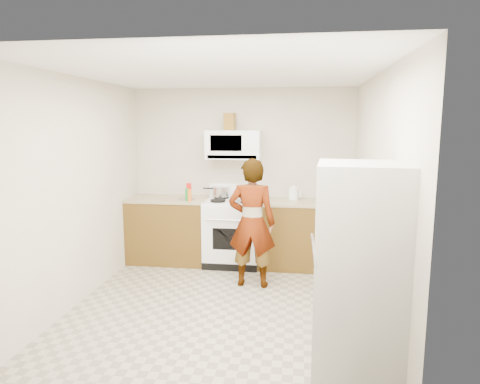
% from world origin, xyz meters
% --- Properties ---
extents(floor, '(3.60, 3.60, 0.00)m').
position_xyz_m(floor, '(0.00, 0.00, 0.00)').
color(floor, gray).
rests_on(floor, ground).
extents(back_wall, '(3.20, 0.02, 2.50)m').
position_xyz_m(back_wall, '(0.00, 1.79, 1.25)').
color(back_wall, beige).
rests_on(back_wall, floor).
extents(right_wall, '(0.02, 3.60, 2.50)m').
position_xyz_m(right_wall, '(1.59, 0.00, 1.25)').
color(right_wall, beige).
rests_on(right_wall, floor).
extents(cabinet_left, '(1.12, 0.62, 0.90)m').
position_xyz_m(cabinet_left, '(-1.04, 1.49, 0.45)').
color(cabinet_left, '#573D14').
rests_on(cabinet_left, floor).
extents(counter_left, '(1.14, 0.64, 0.03)m').
position_xyz_m(counter_left, '(-1.04, 1.49, 0.92)').
color(counter_left, tan).
rests_on(counter_left, cabinet_left).
extents(cabinet_right, '(0.80, 0.62, 0.90)m').
position_xyz_m(cabinet_right, '(0.68, 1.49, 0.45)').
color(cabinet_right, '#573D14').
rests_on(cabinet_right, floor).
extents(counter_right, '(0.82, 0.64, 0.03)m').
position_xyz_m(counter_right, '(0.68, 1.49, 0.92)').
color(counter_right, tan).
rests_on(counter_right, cabinet_right).
extents(gas_range, '(0.76, 0.65, 1.13)m').
position_xyz_m(gas_range, '(-0.10, 1.48, 0.49)').
color(gas_range, white).
rests_on(gas_range, floor).
extents(microwave, '(0.76, 0.38, 0.40)m').
position_xyz_m(microwave, '(-0.10, 1.61, 1.70)').
color(microwave, white).
rests_on(microwave, back_wall).
extents(person, '(0.59, 0.40, 1.59)m').
position_xyz_m(person, '(0.26, 0.69, 0.79)').
color(person, tan).
rests_on(person, floor).
extents(fridge, '(0.75, 0.75, 1.70)m').
position_xyz_m(fridge, '(1.31, -1.09, 0.85)').
color(fridge, silver).
rests_on(fridge, floor).
extents(kettle, '(0.18, 0.18, 0.17)m').
position_xyz_m(kettle, '(0.75, 1.61, 1.02)').
color(kettle, white).
rests_on(kettle, counter_right).
extents(jug, '(0.16, 0.16, 0.24)m').
position_xyz_m(jug, '(-0.15, 1.61, 2.02)').
color(jug, brown).
rests_on(jug, microwave).
extents(saucepan, '(0.28, 0.28, 0.13)m').
position_xyz_m(saucepan, '(-0.29, 1.64, 1.02)').
color(saucepan, '#BBBABF').
rests_on(saucepan, gas_range).
extents(tray, '(0.28, 0.21, 0.05)m').
position_xyz_m(tray, '(0.08, 1.33, 0.96)').
color(tray, silver).
rests_on(tray, gas_range).
extents(bottle_spray, '(0.09, 0.09, 0.23)m').
position_xyz_m(bottle_spray, '(-0.71, 1.42, 1.05)').
color(bottle_spray, red).
rests_on(bottle_spray, counter_left).
extents(bottle_hot_sauce, '(0.06, 0.06, 0.16)m').
position_xyz_m(bottle_hot_sauce, '(-0.67, 1.28, 1.02)').
color(bottle_hot_sauce, '#DB5E18').
rests_on(bottle_hot_sauce, counter_left).
extents(bottle_green_cap, '(0.07, 0.07, 0.17)m').
position_xyz_m(bottle_green_cap, '(-0.71, 1.31, 1.02)').
color(bottle_green_cap, '#178027').
rests_on(bottle_green_cap, counter_left).
extents(pot_lid, '(0.28, 0.28, 0.01)m').
position_xyz_m(pot_lid, '(-0.75, 1.41, 0.94)').
color(pot_lid, silver).
rests_on(pot_lid, counter_left).
extents(broom, '(0.20, 0.21, 1.24)m').
position_xyz_m(broom, '(1.56, 0.68, 0.63)').
color(broom, white).
rests_on(broom, floor).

